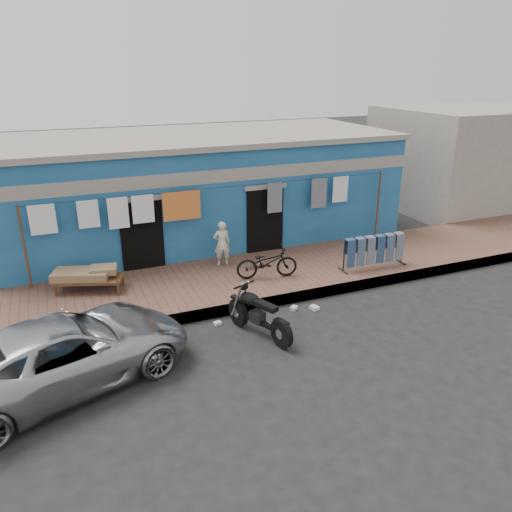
{
  "coord_description": "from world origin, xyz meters",
  "views": [
    {
      "loc": [
        -4.17,
        -8.07,
        5.36
      ],
      "look_at": [
        0.0,
        2.0,
        1.15
      ],
      "focal_mm": 35.0,
      "sensor_mm": 36.0,
      "label": 1
    }
  ],
  "objects_px": {
    "car": "(65,351)",
    "seated_person": "(222,244)",
    "charpoy": "(89,279)",
    "motorcycle": "(259,313)",
    "bicycle": "(267,259)",
    "jeans_rack": "(374,251)"
  },
  "relations": [
    {
      "from": "car",
      "to": "seated_person",
      "type": "relative_size",
      "value": 3.7
    },
    {
      "from": "seated_person",
      "to": "charpoy",
      "type": "xyz_separation_m",
      "value": [
        -3.47,
        -0.31,
        -0.34
      ]
    },
    {
      "from": "motorcycle",
      "to": "charpoy",
      "type": "height_order",
      "value": "motorcycle"
    },
    {
      "from": "bicycle",
      "to": "motorcycle",
      "type": "height_order",
      "value": "bicycle"
    },
    {
      "from": "jeans_rack",
      "to": "motorcycle",
      "type": "bearing_deg",
      "value": -156.37
    },
    {
      "from": "seated_person",
      "to": "jeans_rack",
      "type": "distance_m",
      "value": 4.05
    },
    {
      "from": "charpoy",
      "to": "car",
      "type": "bearing_deg",
      "value": -101.72
    },
    {
      "from": "seated_person",
      "to": "charpoy",
      "type": "height_order",
      "value": "seated_person"
    },
    {
      "from": "seated_person",
      "to": "bicycle",
      "type": "distance_m",
      "value": 1.46
    },
    {
      "from": "bicycle",
      "to": "jeans_rack",
      "type": "relative_size",
      "value": 0.81
    },
    {
      "from": "bicycle",
      "to": "charpoy",
      "type": "height_order",
      "value": "bicycle"
    },
    {
      "from": "charpoy",
      "to": "jeans_rack",
      "type": "bearing_deg",
      "value": -10.86
    },
    {
      "from": "bicycle",
      "to": "charpoy",
      "type": "relative_size",
      "value": 0.85
    },
    {
      "from": "car",
      "to": "bicycle",
      "type": "relative_size",
      "value": 2.94
    },
    {
      "from": "bicycle",
      "to": "motorcycle",
      "type": "bearing_deg",
      "value": 164.23
    },
    {
      "from": "bicycle",
      "to": "seated_person",
      "type": "bearing_deg",
      "value": 43.75
    },
    {
      "from": "car",
      "to": "bicycle",
      "type": "height_order",
      "value": "car"
    },
    {
      "from": "seated_person",
      "to": "charpoy",
      "type": "relative_size",
      "value": 0.68
    },
    {
      "from": "car",
      "to": "seated_person",
      "type": "bearing_deg",
      "value": -67.64
    },
    {
      "from": "bicycle",
      "to": "jeans_rack",
      "type": "distance_m",
      "value": 2.94
    },
    {
      "from": "car",
      "to": "bicycle",
      "type": "bearing_deg",
      "value": -82.77
    },
    {
      "from": "jeans_rack",
      "to": "charpoy",
      "type": "bearing_deg",
      "value": 169.14
    }
  ]
}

